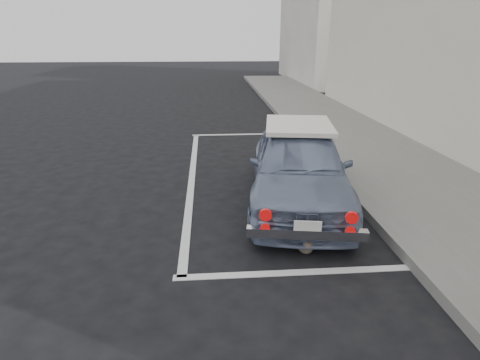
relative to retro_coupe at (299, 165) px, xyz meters
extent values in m
plane|color=black|center=(-0.89, -1.59, -0.66)|extent=(80.00, 80.00, 0.00)
cube|color=slate|center=(2.31, 0.41, -0.58)|extent=(2.80, 40.00, 0.15)
cube|color=black|center=(3.77, 2.41, 0.74)|extent=(0.10, 16.00, 2.40)
cube|color=beige|center=(5.46, 18.41, 3.34)|extent=(3.50, 10.00, 8.00)
cube|color=silver|center=(-0.39, -2.09, -0.65)|extent=(3.00, 0.12, 0.01)
cube|color=silver|center=(-0.39, 4.91, -0.65)|extent=(3.00, 0.12, 0.01)
cube|color=silver|center=(-1.79, 1.41, -0.65)|extent=(0.12, 7.00, 0.01)
imported|color=#7685A4|center=(0.00, 0.00, -0.01)|extent=(2.10, 4.00, 1.30)
cube|color=white|center=(0.06, 0.38, 0.57)|extent=(1.28, 1.60, 0.07)
cube|color=silver|center=(-0.29, -1.83, -0.28)|extent=(1.46, 0.34, 0.12)
cube|color=white|center=(-0.29, -1.88, -0.18)|extent=(0.33, 0.07, 0.17)
cylinder|color=red|center=(-0.79, -1.78, -0.04)|extent=(0.15, 0.06, 0.15)
cylinder|color=red|center=(0.21, -1.94, -0.04)|extent=(0.15, 0.06, 0.15)
cylinder|color=red|center=(-0.79, -1.78, -0.22)|extent=(0.12, 0.06, 0.12)
cylinder|color=red|center=(0.21, -1.94, -0.22)|extent=(0.12, 0.06, 0.12)
ellipsoid|color=#6F5F55|center=(-0.24, -1.61, -0.55)|extent=(0.23, 0.34, 0.20)
sphere|color=#6F5F55|center=(-0.24, -1.76, -0.48)|extent=(0.13, 0.13, 0.13)
cone|color=#6F5F55|center=(-0.28, -1.76, -0.41)|extent=(0.04, 0.04, 0.05)
cone|color=#6F5F55|center=(-0.21, -1.76, -0.41)|extent=(0.04, 0.04, 0.05)
cylinder|color=#6F5F55|center=(-0.18, -1.44, -0.62)|extent=(0.10, 0.21, 0.03)
camera|label=1|loc=(-1.43, -6.09, 1.98)|focal=30.00mm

